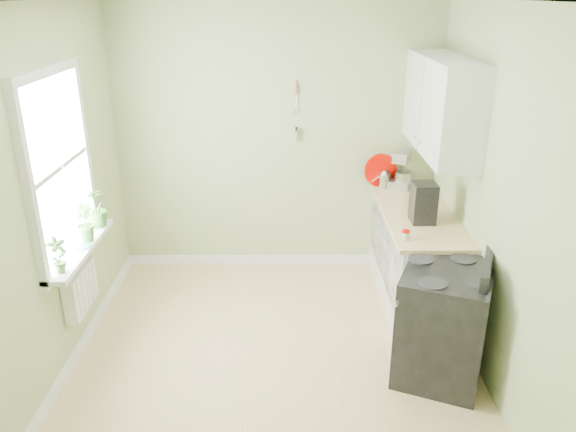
{
  "coord_description": "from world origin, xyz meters",
  "views": [
    {
      "loc": [
        0.1,
        -3.67,
        2.75
      ],
      "look_at": [
        0.11,
        0.55,
        1.06
      ],
      "focal_mm": 35.0,
      "sensor_mm": 36.0,
      "label": 1
    }
  ],
  "objects_px": {
    "kettle": "(384,179)",
    "coffee_maker": "(423,204)",
    "stove": "(443,322)",
    "stand_mixer": "(402,169)"
  },
  "relations": [
    {
      "from": "kettle",
      "to": "coffee_maker",
      "type": "height_order",
      "value": "coffee_maker"
    },
    {
      "from": "stove",
      "to": "kettle",
      "type": "relative_size",
      "value": 5.47
    },
    {
      "from": "stand_mixer",
      "to": "kettle",
      "type": "relative_size",
      "value": 2.24
    },
    {
      "from": "coffee_maker",
      "to": "stand_mixer",
      "type": "bearing_deg",
      "value": 90.0
    },
    {
      "from": "coffee_maker",
      "to": "stove",
      "type": "bearing_deg",
      "value": -89.05
    },
    {
      "from": "coffee_maker",
      "to": "kettle",
      "type": "bearing_deg",
      "value": 101.54
    },
    {
      "from": "stove",
      "to": "coffee_maker",
      "type": "xyz_separation_m",
      "value": [
        -0.01,
        0.86,
        0.63
      ]
    },
    {
      "from": "kettle",
      "to": "coffee_maker",
      "type": "bearing_deg",
      "value": -78.46
    },
    {
      "from": "stove",
      "to": "kettle",
      "type": "xyz_separation_m",
      "value": [
        -0.2,
        1.75,
        0.56
      ]
    },
    {
      "from": "stand_mixer",
      "to": "coffee_maker",
      "type": "xyz_separation_m",
      "value": [
        0.0,
        -0.96,
        -0.01
      ]
    }
  ]
}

